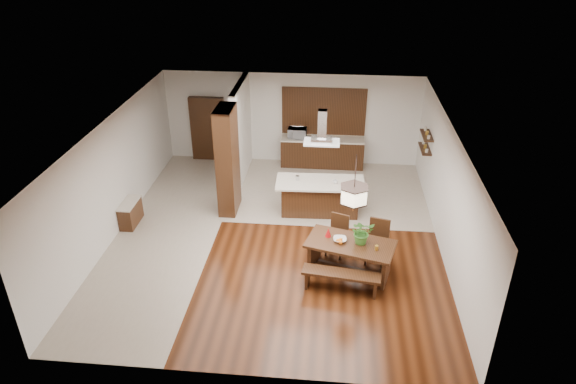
# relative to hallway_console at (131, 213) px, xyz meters

# --- Properties ---
(room_shell) EXTENTS (9.00, 9.04, 2.92)m
(room_shell) POSITION_rel_hallway_console_xyz_m (3.81, -0.20, 1.75)
(room_shell) COLOR #321609
(room_shell) RESTS_ON ground
(tile_hallway) EXTENTS (2.50, 9.00, 0.01)m
(tile_hallway) POSITION_rel_hallway_console_xyz_m (1.06, -0.20, -0.31)
(tile_hallway) COLOR #B5A897
(tile_hallway) RESTS_ON ground
(tile_kitchen) EXTENTS (5.50, 4.00, 0.01)m
(tile_kitchen) POSITION_rel_hallway_console_xyz_m (5.06, 2.30, -0.31)
(tile_kitchen) COLOR #B5A897
(tile_kitchen) RESTS_ON ground
(soffit_band) EXTENTS (8.00, 9.00, 0.02)m
(soffit_band) POSITION_rel_hallway_console_xyz_m (3.81, -0.20, 2.57)
(soffit_band) COLOR #3E210F
(soffit_band) RESTS_ON room_shell
(partition_pier) EXTENTS (0.45, 1.00, 2.90)m
(partition_pier) POSITION_rel_hallway_console_xyz_m (2.41, 1.00, 1.14)
(partition_pier) COLOR black
(partition_pier) RESTS_ON ground
(partition_stub) EXTENTS (0.18, 2.40, 2.90)m
(partition_stub) POSITION_rel_hallway_console_xyz_m (2.41, 3.10, 1.14)
(partition_stub) COLOR silver
(partition_stub) RESTS_ON ground
(hallway_console) EXTENTS (0.37, 0.88, 0.63)m
(hallway_console) POSITION_rel_hallway_console_xyz_m (0.00, 0.00, 0.00)
(hallway_console) COLOR black
(hallway_console) RESTS_ON ground
(hallway_doorway) EXTENTS (1.10, 0.20, 2.10)m
(hallway_doorway) POSITION_rel_hallway_console_xyz_m (1.11, 4.20, 0.74)
(hallway_doorway) COLOR black
(hallway_doorway) RESTS_ON ground
(rear_counter) EXTENTS (2.60, 0.62, 0.95)m
(rear_counter) POSITION_rel_hallway_console_xyz_m (4.81, 4.00, 0.16)
(rear_counter) COLOR black
(rear_counter) RESTS_ON ground
(kitchen_window) EXTENTS (2.60, 0.08, 1.50)m
(kitchen_window) POSITION_rel_hallway_console_xyz_m (4.81, 4.26, 1.44)
(kitchen_window) COLOR #9E612F
(kitchen_window) RESTS_ON room_shell
(shelf_lower) EXTENTS (0.26, 0.90, 0.04)m
(shelf_lower) POSITION_rel_hallway_console_xyz_m (7.68, 2.40, 1.08)
(shelf_lower) COLOR black
(shelf_lower) RESTS_ON room_shell
(shelf_upper) EXTENTS (0.26, 0.90, 0.04)m
(shelf_upper) POSITION_rel_hallway_console_xyz_m (7.68, 2.40, 1.49)
(shelf_upper) COLOR black
(shelf_upper) RESTS_ON room_shell
(dining_table) EXTENTS (2.08, 1.42, 0.79)m
(dining_table) POSITION_rel_hallway_console_xyz_m (5.61, -1.56, 0.27)
(dining_table) COLOR black
(dining_table) RESTS_ON ground
(dining_bench) EXTENTS (1.70, 0.58, 0.47)m
(dining_bench) POSITION_rel_hallway_console_xyz_m (5.43, -2.22, -0.08)
(dining_bench) COLOR black
(dining_bench) RESTS_ON ground
(dining_chair_left) EXTENTS (0.56, 0.56, 1.00)m
(dining_chair_left) POSITION_rel_hallway_console_xyz_m (5.31, -0.87, 0.18)
(dining_chair_left) COLOR black
(dining_chair_left) RESTS_ON ground
(dining_chair_right) EXTENTS (0.57, 0.57, 1.06)m
(dining_chair_right) POSITION_rel_hallway_console_xyz_m (6.22, -1.12, 0.21)
(dining_chair_right) COLOR black
(dining_chair_right) RESTS_ON ground
(pendant_lantern) EXTENTS (0.64, 0.64, 1.31)m
(pendant_lantern) POSITION_rel_hallway_console_xyz_m (5.61, -1.56, 1.93)
(pendant_lantern) COLOR #FFEDC3
(pendant_lantern) RESTS_ON room_shell
(foliage_plant) EXTENTS (0.61, 0.57, 0.55)m
(foliage_plant) POSITION_rel_hallway_console_xyz_m (5.84, -1.53, 0.75)
(foliage_plant) COLOR #387025
(foliage_plant) RESTS_ON dining_table
(fruit_bowl) EXTENTS (0.30, 0.30, 0.07)m
(fruit_bowl) POSITION_rel_hallway_console_xyz_m (5.38, -1.50, 0.51)
(fruit_bowl) COLOR beige
(fruit_bowl) RESTS_ON dining_table
(napkin_cone) EXTENTS (0.17, 0.17, 0.21)m
(napkin_cone) POSITION_rel_hallway_console_xyz_m (5.12, -1.35, 0.58)
(napkin_cone) COLOR #A60B0E
(napkin_cone) RESTS_ON dining_table
(gold_ornament) EXTENTS (0.10, 0.10, 0.11)m
(gold_ornament) POSITION_rel_hallway_console_xyz_m (6.16, -1.78, 0.53)
(gold_ornament) COLOR gold
(gold_ornament) RESTS_ON dining_table
(kitchen_island) EXTENTS (2.34, 1.09, 0.95)m
(kitchen_island) POSITION_rel_hallway_console_xyz_m (4.85, 1.04, 0.17)
(kitchen_island) COLOR black
(kitchen_island) RESTS_ON ground
(range_hood) EXTENTS (0.90, 0.55, 0.87)m
(range_hood) POSITION_rel_hallway_console_xyz_m (4.85, 1.04, 2.15)
(range_hood) COLOR silver
(range_hood) RESTS_ON room_shell
(island_cup) EXTENTS (0.14, 0.14, 0.10)m
(island_cup) POSITION_rel_hallway_console_xyz_m (5.24, 0.92, 0.69)
(island_cup) COLOR white
(island_cup) RESTS_ON kitchen_island
(microwave) EXTENTS (0.58, 0.40, 0.32)m
(microwave) POSITION_rel_hallway_console_xyz_m (4.01, 3.97, 0.79)
(microwave) COLOR silver
(microwave) RESTS_ON rear_counter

